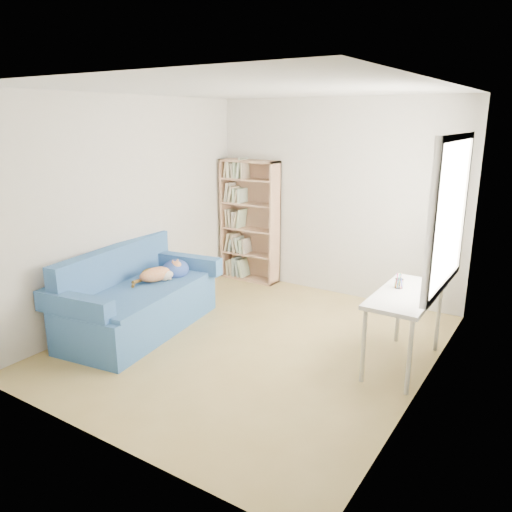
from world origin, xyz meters
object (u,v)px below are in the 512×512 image
(sofa, at_px, (138,300))
(desk, at_px, (406,301))
(pen_cup, at_px, (399,282))
(bookshelf, at_px, (250,226))

(sofa, height_order, desk, sofa)
(desk, bearing_deg, pen_cup, 137.74)
(bookshelf, distance_m, desk, 3.10)
(bookshelf, bearing_deg, desk, -28.11)
(desk, relative_size, pen_cup, 7.23)
(sofa, distance_m, bookshelf, 2.25)
(sofa, xyz_separation_m, pen_cup, (2.70, 0.84, 0.46))
(bookshelf, xyz_separation_m, pen_cup, (2.62, -1.36, -0.01))
(bookshelf, relative_size, desk, 1.57)
(sofa, distance_m, pen_cup, 2.86)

